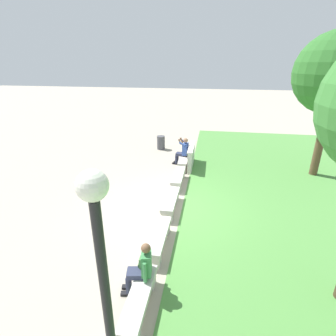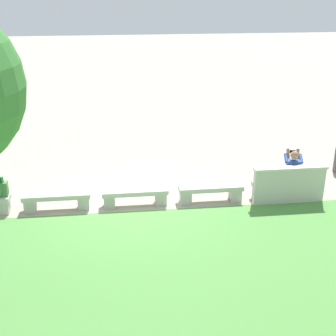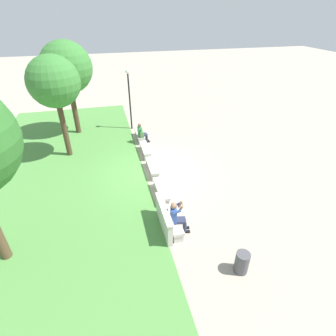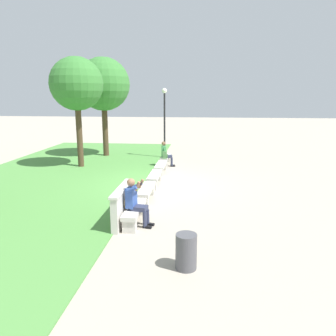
{
  "view_description": "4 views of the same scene",
  "coord_description": "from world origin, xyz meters",
  "px_view_note": "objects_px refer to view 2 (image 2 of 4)",
  "views": [
    {
      "loc": [
        7.55,
        1.19,
        4.68
      ],
      "look_at": [
        -1.59,
        -0.36,
        0.84
      ],
      "focal_mm": 28.0,
      "sensor_mm": 36.0,
      "label": 1
    },
    {
      "loc": [
        0.47,
        10.85,
        5.42
      ],
      "look_at": [
        -0.91,
        -0.51,
        0.79
      ],
      "focal_mm": 50.0,
      "sensor_mm": 36.0,
      "label": 2
    },
    {
      "loc": [
        -10.9,
        1.97,
        7.12
      ],
      "look_at": [
        -1.06,
        -0.54,
        0.81
      ],
      "focal_mm": 28.0,
      "sensor_mm": 36.0,
      "label": 3
    },
    {
      "loc": [
        -12.47,
        -1.83,
        3.51
      ],
      "look_at": [
        -1.03,
        -0.64,
        0.93
      ],
      "focal_mm": 35.0,
      "sensor_mm": 36.0,
      "label": 4
    }
  ],
  "objects_px": {
    "person_photographer": "(292,170)",
    "bench_mid": "(135,195)",
    "bench_main": "(284,187)",
    "backpack": "(2,189)",
    "bench_far": "(57,199)",
    "bench_near": "(211,191)"
  },
  "relations": [
    {
      "from": "person_photographer",
      "to": "backpack",
      "type": "distance_m",
      "value": 7.43
    },
    {
      "from": "bench_mid",
      "to": "person_photographer",
      "type": "bearing_deg",
      "value": -178.95
    },
    {
      "from": "bench_main",
      "to": "person_photographer",
      "type": "xyz_separation_m",
      "value": [
        -0.22,
        -0.08,
        0.44
      ]
    },
    {
      "from": "bench_far",
      "to": "bench_near",
      "type": "bearing_deg",
      "value": 180.0
    },
    {
      "from": "bench_near",
      "to": "bench_mid",
      "type": "relative_size",
      "value": 1.0
    },
    {
      "from": "bench_far",
      "to": "person_photographer",
      "type": "xyz_separation_m",
      "value": [
        -6.13,
        -0.08,
        0.44
      ]
    },
    {
      "from": "bench_far",
      "to": "backpack",
      "type": "xyz_separation_m",
      "value": [
        1.3,
        -0.04,
        0.33
      ]
    },
    {
      "from": "person_photographer",
      "to": "bench_mid",
      "type": "bearing_deg",
      "value": 1.05
    },
    {
      "from": "bench_main",
      "to": "backpack",
      "type": "xyz_separation_m",
      "value": [
        7.21,
        -0.04,
        0.33
      ]
    },
    {
      "from": "bench_main",
      "to": "bench_mid",
      "type": "distance_m",
      "value": 3.94
    },
    {
      "from": "bench_near",
      "to": "bench_far",
      "type": "bearing_deg",
      "value": 0.0
    },
    {
      "from": "person_photographer",
      "to": "backpack",
      "type": "xyz_separation_m",
      "value": [
        7.43,
        0.03,
        -0.11
      ]
    },
    {
      "from": "bench_far",
      "to": "person_photographer",
      "type": "relative_size",
      "value": 1.27
    },
    {
      "from": "bench_main",
      "to": "bench_mid",
      "type": "xyz_separation_m",
      "value": [
        3.94,
        0.0,
        0.0
      ]
    },
    {
      "from": "bench_near",
      "to": "bench_far",
      "type": "relative_size",
      "value": 1.0
    },
    {
      "from": "bench_far",
      "to": "person_photographer",
      "type": "distance_m",
      "value": 6.15
    },
    {
      "from": "bench_mid",
      "to": "bench_far",
      "type": "height_order",
      "value": "same"
    },
    {
      "from": "bench_mid",
      "to": "person_photographer",
      "type": "relative_size",
      "value": 1.27
    },
    {
      "from": "bench_mid",
      "to": "backpack",
      "type": "bearing_deg",
      "value": -0.75
    },
    {
      "from": "bench_mid",
      "to": "bench_far",
      "type": "bearing_deg",
      "value": 0.0
    },
    {
      "from": "person_photographer",
      "to": "bench_near",
      "type": "bearing_deg",
      "value": 1.99
    },
    {
      "from": "bench_main",
      "to": "person_photographer",
      "type": "bearing_deg",
      "value": -160.81
    }
  ]
}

